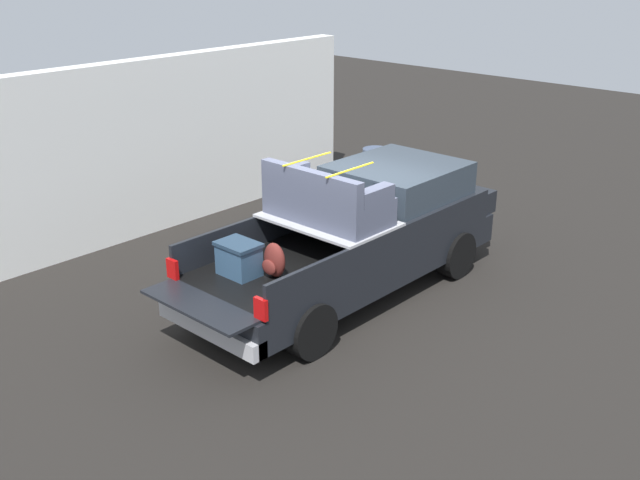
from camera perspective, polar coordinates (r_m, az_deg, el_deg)
name	(u,v)px	position (r m, az deg, el deg)	size (l,w,h in m)	color
ground_plane	(346,294)	(11.79, 1.98, -4.17)	(40.00, 40.00, 0.00)	black
pickup_truck	(362,231)	(11.67, 3.22, 0.66)	(6.05, 2.06, 2.23)	black
building_facade	(132,151)	(14.15, -14.25, 6.66)	(10.76, 0.36, 3.25)	white
trash_can	(376,170)	(16.54, 4.30, 5.37)	(0.60, 0.60, 0.98)	#3F4C66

